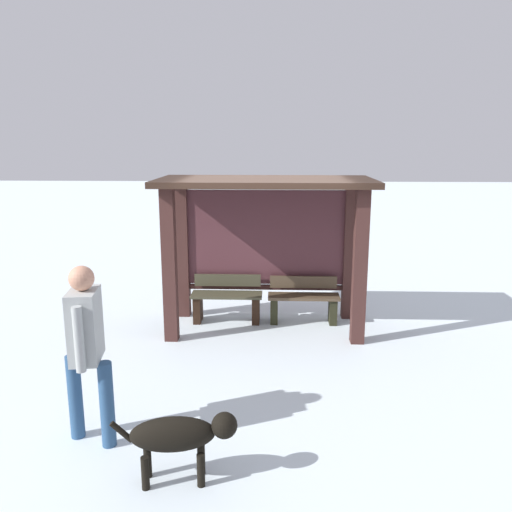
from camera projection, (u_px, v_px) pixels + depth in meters
ground_plane at (265, 328)px, 8.29m from camera, size 60.00×60.00×0.00m
bus_shelter at (265, 222)px, 8.08m from camera, size 3.27×1.61×2.38m
bench_left_inside at (227, 301)px, 8.51m from camera, size 1.16×0.40×0.76m
bench_center_inside at (303, 301)px, 8.46m from camera, size 1.16×0.35×0.75m
person_walking at (86, 341)px, 4.94m from camera, size 0.53×0.63×1.81m
dog at (180, 435)px, 4.47m from camera, size 1.09×0.37×0.64m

